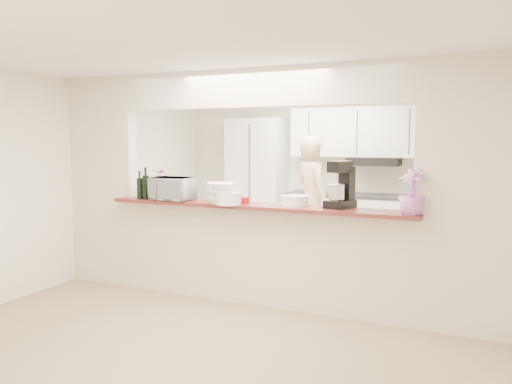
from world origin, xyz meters
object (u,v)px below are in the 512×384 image
Objects in this scene: stand_mixer at (341,187)px; refrigerator at (471,206)px; toaster_oven at (172,189)px; person at (312,201)px.

refrigerator is at bearing 65.95° from stand_mixer.
toaster_oven is at bearing -137.86° from refrigerator.
toaster_oven is 0.25× the size of person.
refrigerator is at bearing 41.43° from toaster_oven.
person is at bearing 116.17° from stand_mixer.
stand_mixer is (-1.15, -2.59, 0.45)m from refrigerator.
refrigerator reaches higher than toaster_oven.
refrigerator is at bearing -114.28° from person.
stand_mixer is (1.89, 0.16, 0.08)m from toaster_oven.
toaster_oven is 1.89m from stand_mixer.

